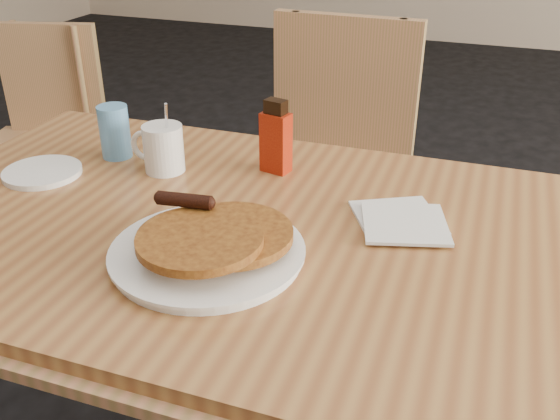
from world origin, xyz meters
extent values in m
cube|color=#9E6A38|center=(-0.08, 0.04, 0.73)|extent=(1.26, 0.85, 0.04)
cube|color=tan|center=(-0.08, 0.04, 0.71)|extent=(1.30, 0.89, 0.02)
cylinder|color=tan|center=(0.47, 0.37, 0.35)|extent=(0.04, 0.04, 0.71)
cube|color=tan|center=(-0.05, 0.69, 0.47)|extent=(0.45, 0.45, 0.04)
cube|color=tan|center=(-0.05, 0.88, 0.73)|extent=(0.44, 0.05, 0.48)
cylinder|color=tan|center=(-0.23, 0.51, 0.22)|extent=(0.04, 0.04, 0.45)
cylinder|color=tan|center=(0.12, 0.86, 0.22)|extent=(0.04, 0.04, 0.45)
cube|color=tan|center=(-1.23, 0.84, 0.41)|extent=(0.47, 0.47, 0.04)
cube|color=tan|center=(-1.23, 1.01, 0.63)|extent=(0.38, 0.14, 0.41)
cylinder|color=tan|center=(-1.08, 0.99, 0.19)|extent=(0.04, 0.04, 0.39)
cylinder|color=white|center=(-0.02, -0.09, 0.76)|extent=(0.31, 0.31, 0.02)
cylinder|color=white|center=(-0.02, -0.09, 0.77)|extent=(0.32, 0.32, 0.01)
cylinder|color=#945C1F|center=(-0.05, -0.08, 0.78)|extent=(0.20, 0.20, 0.01)
cylinder|color=#945C1F|center=(0.01, -0.07, 0.79)|extent=(0.20, 0.20, 0.01)
cylinder|color=#945C1F|center=(-0.02, -0.13, 0.81)|extent=(0.20, 0.20, 0.01)
cylinder|color=black|center=(-0.08, -0.05, 0.83)|extent=(0.10, 0.04, 0.02)
cylinder|color=white|center=(-0.26, 0.19, 0.80)|extent=(0.08, 0.08, 0.10)
torus|color=white|center=(-0.31, 0.19, 0.80)|extent=(0.07, 0.01, 0.07)
cylinder|color=black|center=(-0.26, 0.19, 0.84)|extent=(0.07, 0.07, 0.01)
cylinder|color=silver|center=(-0.25, 0.19, 0.84)|extent=(0.04, 0.05, 0.15)
cube|color=maroon|center=(-0.04, 0.27, 0.81)|extent=(0.07, 0.05, 0.13)
cube|color=black|center=(-0.04, 0.27, 0.89)|extent=(0.05, 0.04, 0.03)
cube|color=silver|center=(0.25, 0.15, 0.75)|extent=(0.20, 0.20, 0.01)
cube|color=silver|center=(0.26, 0.12, 0.76)|extent=(0.18, 0.18, 0.01)
cylinder|color=#5A9AD4|center=(-0.40, 0.22, 0.81)|extent=(0.08, 0.08, 0.12)
cylinder|color=white|center=(-0.50, 0.08, 0.76)|extent=(0.20, 0.20, 0.01)
camera|label=1|loc=(0.39, -0.87, 1.30)|focal=40.00mm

